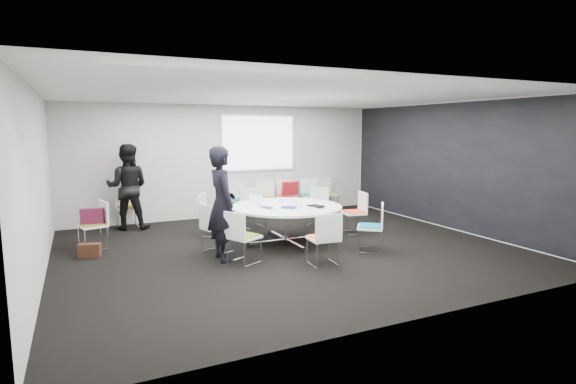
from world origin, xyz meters
name	(u,v)px	position (x,y,z in m)	size (l,w,h in m)	color
room_shell	(292,173)	(0.09, 0.00, 1.40)	(8.08, 7.08, 2.88)	black
conference_table	(286,216)	(0.18, 0.42, 0.53)	(2.15, 2.15, 0.73)	silver
projection_screen	(259,143)	(0.80, 3.46, 1.85)	(1.90, 0.03, 1.35)	white
chair_ring_a	(354,220)	(1.81, 0.52, 0.28)	(0.53, 0.54, 0.88)	silver
chair_ring_b	(317,215)	(1.41, 1.44, 0.28)	(0.64, 0.64, 0.88)	silver
chair_ring_c	(253,215)	(0.06, 1.96, 0.28)	(0.54, 0.53, 0.88)	silver
chair_ring_d	(212,222)	(-0.99, 1.61, 0.28)	(0.63, 0.63, 0.88)	silver
chair_ring_e	(217,237)	(-1.26, 0.31, 0.28)	(0.59, 0.59, 0.88)	silver
chair_ring_f	(243,247)	(-1.05, -0.53, 0.28)	(0.61, 0.61, 0.88)	silver
chair_ring_g	(324,249)	(0.09, -1.19, 0.28)	(0.50, 0.49, 0.88)	silver
chair_ring_h	(371,236)	(1.30, -0.81, 0.28)	(0.64, 0.64, 0.88)	silver
chair_back_a	(241,207)	(0.16, 3.12, 0.28)	(0.53, 0.52, 0.88)	silver
chair_back_b	(266,205)	(0.86, 3.12, 0.28)	(0.57, 0.56, 0.88)	silver
chair_back_c	(287,203)	(1.46, 3.17, 0.28)	(0.55, 0.54, 0.88)	silver
chair_back_d	(310,202)	(2.14, 3.13, 0.28)	(0.57, 0.56, 0.88)	silver
chair_back_e	(327,200)	(2.69, 3.17, 0.28)	(0.47, 0.46, 0.88)	silver
chair_spare_left	(94,234)	(-3.25, 1.50, 0.28)	(0.55, 0.56, 0.88)	silver
chair_person_back	(128,215)	(-2.49, 3.17, 0.28)	(0.52, 0.51, 0.88)	silver
person_main	(222,204)	(-1.30, -0.19, 0.96)	(0.70, 0.46, 1.93)	black
person_back	(127,187)	(-2.49, 3.00, 0.94)	(0.92, 0.71, 1.89)	black
laptop	(267,207)	(-0.24, 0.39, 0.74)	(0.31, 0.20, 0.02)	#333338
laptop_lid	(255,201)	(-0.44, 0.50, 0.86)	(0.30, 0.02, 0.22)	silver
notebook_black	(316,206)	(0.66, 0.11, 0.74)	(0.22, 0.30, 0.02)	black
tablet_folio	(289,207)	(0.11, 0.17, 0.74)	(0.26, 0.20, 0.03)	navy
papers_right	(307,202)	(0.75, 0.66, 0.73)	(0.30, 0.21, 0.00)	silver
papers_front	(315,204)	(0.76, 0.34, 0.73)	(0.30, 0.21, 0.00)	silver
cup	(280,201)	(0.18, 0.73, 0.78)	(0.08, 0.08, 0.09)	white
phone	(321,208)	(0.65, -0.11, 0.73)	(0.14, 0.07, 0.01)	black
maroon_bag	(92,216)	(-3.27, 1.50, 0.62)	(0.40, 0.14, 0.28)	#51152D
brown_bag	(90,250)	(-3.36, 0.93, 0.12)	(0.36, 0.16, 0.24)	#351C11
red_jacket	(290,188)	(1.45, 2.94, 0.70)	(0.44, 0.10, 0.35)	#AE1520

